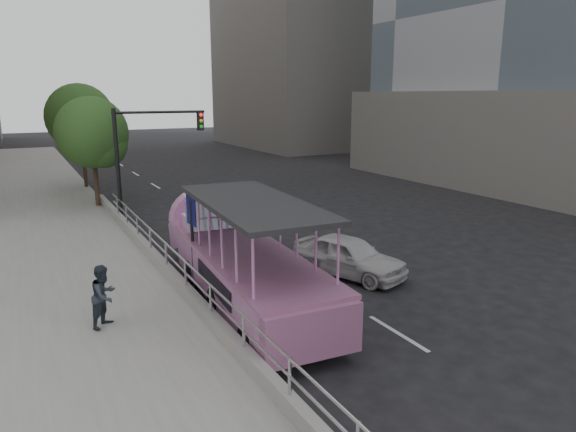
% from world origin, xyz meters
% --- Properties ---
extents(ground, '(160.00, 160.00, 0.00)m').
position_xyz_m(ground, '(0.00, 0.00, 0.00)').
color(ground, black).
extents(sidewalk, '(5.50, 80.00, 0.30)m').
position_xyz_m(sidewalk, '(-5.75, 10.00, 0.15)').
color(sidewalk, '#A3A39E').
rests_on(sidewalk, ground).
extents(kerb_wall, '(0.24, 30.00, 0.36)m').
position_xyz_m(kerb_wall, '(-3.12, 2.00, 0.48)').
color(kerb_wall, gray).
rests_on(kerb_wall, sidewalk).
extents(guardrail, '(0.07, 22.00, 0.71)m').
position_xyz_m(guardrail, '(-3.12, 2.00, 1.14)').
color(guardrail, '#BCBDC1').
rests_on(guardrail, kerb_wall).
extents(duck_boat, '(2.85, 9.47, 3.10)m').
position_xyz_m(duck_boat, '(-1.54, 2.05, 1.15)').
color(duck_boat, black).
rests_on(duck_boat, ground).
extents(car, '(2.84, 4.17, 1.32)m').
position_xyz_m(car, '(2.34, 2.06, 0.66)').
color(car, silver).
rests_on(car, ground).
extents(pedestrian_mid, '(0.94, 0.94, 1.54)m').
position_xyz_m(pedestrian_mid, '(-5.37, 1.20, 1.07)').
color(pedestrian_mid, '#2B333F').
rests_on(pedestrian_mid, sidewalk).
extents(parking_sign, '(0.09, 0.69, 3.07)m').
position_xyz_m(parking_sign, '(-2.57, 3.00, 1.90)').
color(parking_sign, black).
rests_on(parking_sign, ground).
extents(traffic_signal, '(4.20, 0.32, 5.20)m').
position_xyz_m(traffic_signal, '(-1.70, 12.50, 3.50)').
color(traffic_signal, black).
rests_on(traffic_signal, ground).
extents(street_tree_near, '(3.52, 3.52, 5.72)m').
position_xyz_m(street_tree_near, '(-3.30, 15.93, 3.82)').
color(street_tree_near, '#362518').
rests_on(street_tree_near, ground).
extents(street_tree_far, '(3.97, 3.97, 6.45)m').
position_xyz_m(street_tree_far, '(-3.10, 21.93, 4.31)').
color(street_tree_far, '#362518').
rests_on(street_tree_far, ground).
extents(midrise_stone_a, '(20.00, 20.00, 32.00)m').
position_xyz_m(midrise_stone_a, '(26.00, 42.00, 16.00)').
color(midrise_stone_a, slate).
rests_on(midrise_stone_a, ground).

